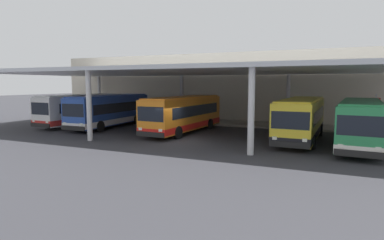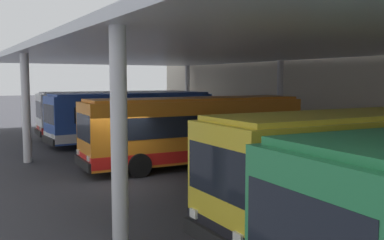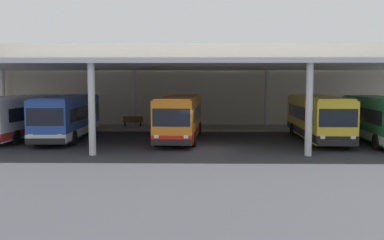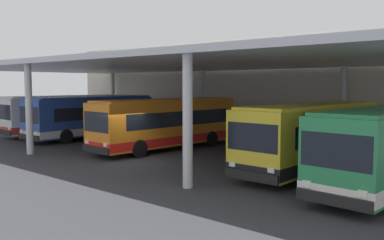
{
  "view_description": "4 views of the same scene",
  "coord_description": "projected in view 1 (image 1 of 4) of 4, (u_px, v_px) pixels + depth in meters",
  "views": [
    {
      "loc": [
        10.78,
        -21.62,
        4.29
      ],
      "look_at": [
        0.05,
        2.57,
        1.33
      ],
      "focal_mm": 30.43,
      "sensor_mm": 36.0,
      "label": 1
    },
    {
      "loc": [
        15.88,
        -6.19,
        4.01
      ],
      "look_at": [
        -3.89,
        5.4,
        1.87
      ],
      "focal_mm": 40.88,
      "sensor_mm": 36.0,
      "label": 2
    },
    {
      "loc": [
        0.04,
        -27.33,
        4.21
      ],
      "look_at": [
        -0.56,
        3.5,
        1.51
      ],
      "focal_mm": 41.05,
      "sensor_mm": 36.0,
      "label": 3
    },
    {
      "loc": [
        16.96,
        -14.75,
        4.08
      ],
      "look_at": [
        0.34,
        4.52,
        1.92
      ],
      "focal_mm": 39.23,
      "sensor_mm": 36.0,
      "label": 4
    }
  ],
  "objects": [
    {
      "name": "bus_departing",
      "position": [
        360.0,
        123.0,
        21.88
      ],
      "size": [
        3.18,
        10.67,
        3.17
      ],
      "color": "#28844C",
      "rests_on": "ground"
    },
    {
      "name": "platform_kerb",
      "position": [
        226.0,
        123.0,
        35.12
      ],
      "size": [
        42.0,
        4.5,
        0.18
      ],
      "primitive_type": "cube",
      "color": "gray",
      "rests_on": "ground"
    },
    {
      "name": "ground_plane",
      "position": [
        178.0,
        141.0,
        24.46
      ],
      "size": [
        200.0,
        200.0,
        0.0
      ],
      "primitive_type": "plane",
      "color": "#333338"
    },
    {
      "name": "banner_sign",
      "position": [
        375.0,
        110.0,
        28.54
      ],
      "size": [
        0.7,
        0.12,
        3.2
      ],
      "color": "#B2B2B7",
      "rests_on": "platform_kerb"
    },
    {
      "name": "bus_far_bay",
      "position": [
        301.0,
        119.0,
        24.57
      ],
      "size": [
        2.93,
        10.6,
        3.17
      ],
      "color": "yellow",
      "rests_on": "ground"
    },
    {
      "name": "canopy_shelter",
      "position": [
        205.0,
        72.0,
        28.87
      ],
      "size": [
        40.0,
        17.0,
        5.55
      ],
      "color": "silver",
      "rests_on": "ground"
    },
    {
      "name": "bench_waiting",
      "position": [
        176.0,
        115.0,
        37.56
      ],
      "size": [
        1.8,
        0.45,
        0.92
      ],
      "color": "brown",
      "rests_on": "platform_kerb"
    },
    {
      "name": "bus_middle_bay",
      "position": [
        184.0,
        114.0,
        28.62
      ],
      "size": [
        3.12,
        10.65,
        3.17
      ],
      "color": "orange",
      "rests_on": "ground"
    },
    {
      "name": "trash_bin",
      "position": [
        148.0,
        114.0,
        39.32
      ],
      "size": [
        0.52,
        0.52,
        0.98
      ],
      "color": "#33383D",
      "rests_on": "platform_kerb"
    },
    {
      "name": "bus_second_bay",
      "position": [
        110.0,
        110.0,
        32.23
      ],
      "size": [
        2.97,
        10.61,
        3.17
      ],
      "color": "#284CA8",
      "rests_on": "ground"
    },
    {
      "name": "bus_nearest_bay",
      "position": [
        83.0,
        109.0,
        33.91
      ],
      "size": [
        3.11,
        10.65,
        3.17
      ],
      "color": "white",
      "rests_on": "ground"
    },
    {
      "name": "station_building_facade",
      "position": [
        235.0,
        87.0,
        37.65
      ],
      "size": [
        48.0,
        1.6,
        7.83
      ],
      "primitive_type": "cube",
      "color": "beige",
      "rests_on": "ground"
    }
  ]
}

